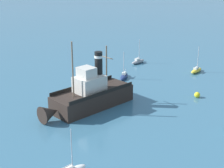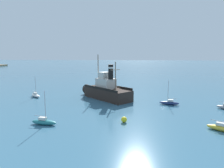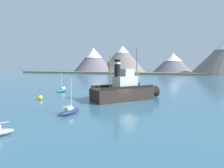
# 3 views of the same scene
# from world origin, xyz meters

# --- Properties ---
(ground_plane) EXTENTS (600.00, 600.00, 0.00)m
(ground_plane) POSITION_xyz_m (0.00, 0.00, 0.00)
(ground_plane) COLOR #38667F
(old_tugboat) EXTENTS (12.19, 12.92, 9.90)m
(old_tugboat) POSITION_xyz_m (-0.73, 2.69, 1.83)
(old_tugboat) COLOR #2D231E
(old_tugboat) RESTS_ON ground
(sailboat_grey) EXTENTS (3.23, 3.66, 4.90)m
(sailboat_grey) POSITION_xyz_m (-7.56, -20.71, 0.43)
(sailboat_grey) COLOR gray
(sailboat_grey) RESTS_ON ground
(sailboat_yellow) EXTENTS (3.02, 3.77, 4.90)m
(sailboat_yellow) POSITION_xyz_m (-18.44, -15.27, 0.43)
(sailboat_yellow) COLOR gold
(sailboat_yellow) RESTS_ON ground
(sailboat_navy) EXTENTS (1.82, 3.94, 4.90)m
(sailboat_navy) POSITION_xyz_m (-5.08, -10.78, 0.43)
(sailboat_navy) COLOR navy
(sailboat_navy) RESTS_ON ground
(mooring_buoy) EXTENTS (0.86, 0.86, 0.86)m
(mooring_buoy) POSITION_xyz_m (-16.53, -2.33, 0.43)
(mooring_buoy) COLOR yellow
(mooring_buoy) RESTS_ON ground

